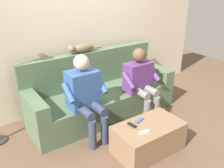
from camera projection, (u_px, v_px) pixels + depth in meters
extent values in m
plane|color=brown|center=(128.00, 135.00, 3.36)|extent=(8.00, 8.00, 0.00)
cube|color=beige|center=(81.00, 20.00, 3.74)|extent=(4.92, 0.06, 2.77)
cube|color=#516B4C|center=(105.00, 105.00, 3.73)|extent=(1.92, 0.66, 0.40)
cube|color=#516B4C|center=(91.00, 80.00, 3.92)|extent=(2.28, 0.15, 0.95)
cube|color=#516B4C|center=(155.00, 83.00, 4.23)|extent=(0.18, 0.66, 0.61)
cube|color=#516B4C|center=(37.00, 120.00, 3.14)|extent=(0.18, 0.66, 0.61)
cube|color=#8C6B4C|center=(148.00, 138.00, 2.99)|extent=(0.84, 0.49, 0.37)
cube|color=#5B3370|center=(138.00, 77.00, 3.63)|extent=(0.42, 0.23, 0.45)
sphere|color=brown|center=(139.00, 55.00, 3.49)|extent=(0.20, 0.20, 0.20)
cylinder|color=gray|center=(149.00, 90.00, 3.62)|extent=(0.11, 0.33, 0.11)
cylinder|color=gray|center=(140.00, 93.00, 3.53)|extent=(0.11, 0.33, 0.11)
cylinder|color=gray|center=(156.00, 109.00, 3.60)|extent=(0.10, 0.10, 0.40)
cylinder|color=gray|center=(147.00, 113.00, 3.51)|extent=(0.10, 0.10, 0.40)
cylinder|color=#5B3370|center=(154.00, 74.00, 3.69)|extent=(0.08, 0.27, 0.22)
cylinder|color=#5B3370|center=(128.00, 81.00, 3.43)|extent=(0.08, 0.27, 0.22)
cube|color=#335693|center=(83.00, 89.00, 3.16)|extent=(0.40, 0.28, 0.51)
sphere|color=beige|center=(81.00, 62.00, 3.01)|extent=(0.20, 0.20, 0.20)
cylinder|color=#333D56|center=(97.00, 107.00, 3.15)|extent=(0.11, 0.38, 0.11)
cylinder|color=#333D56|center=(84.00, 111.00, 3.05)|extent=(0.11, 0.38, 0.11)
cylinder|color=#333D56|center=(105.00, 130.00, 3.11)|extent=(0.10, 0.10, 0.40)
cylinder|color=#333D56|center=(93.00, 135.00, 3.01)|extent=(0.10, 0.10, 0.40)
cylinder|color=#335693|center=(101.00, 84.00, 3.21)|extent=(0.08, 0.27, 0.22)
cylinder|color=#335693|center=(69.00, 93.00, 2.96)|extent=(0.08, 0.27, 0.22)
ellipsoid|color=#756047|center=(83.00, 48.00, 3.65)|extent=(0.34, 0.13, 0.14)
sphere|color=#756047|center=(71.00, 49.00, 3.54)|extent=(0.12, 0.12, 0.12)
cone|color=#756047|center=(71.00, 45.00, 3.55)|extent=(0.04, 0.04, 0.04)
cone|color=#756047|center=(73.00, 46.00, 3.50)|extent=(0.04, 0.04, 0.04)
cylinder|color=#756047|center=(96.00, 48.00, 3.78)|extent=(0.18, 0.03, 0.03)
cube|color=black|center=(132.00, 125.00, 2.90)|extent=(0.06, 0.13, 0.02)
cube|color=white|center=(144.00, 132.00, 2.76)|extent=(0.13, 0.06, 0.03)
cube|color=#3860B7|center=(139.00, 120.00, 2.99)|extent=(0.15, 0.08, 0.02)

